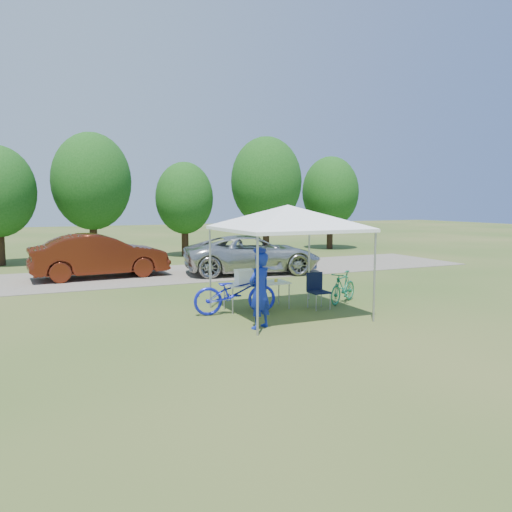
{
  "coord_description": "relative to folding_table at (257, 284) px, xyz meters",
  "views": [
    {
      "loc": [
        -5.76,
        -10.83,
        2.8
      ],
      "look_at": [
        0.05,
        2.0,
        1.27
      ],
      "focal_mm": 35.0,
      "sensor_mm": 36.0,
      "label": 1
    }
  ],
  "objects": [
    {
      "name": "cooler",
      "position": [
        -0.33,
        0.0,
        0.23
      ],
      "size": [
        0.51,
        0.35,
        0.37
      ],
      "color": "white",
      "rests_on": "folding_table"
    },
    {
      "name": "bike_blue",
      "position": [
        -0.73,
        -0.3,
        -0.1
      ],
      "size": [
        2.18,
        1.03,
        1.1
      ],
      "primitive_type": "imported",
      "rotation": [
        0.0,
        0.0,
        1.42
      ],
      "color": "#161FC5",
      "rests_on": "ground"
    },
    {
      "name": "folding_table",
      "position": [
        0.0,
        0.0,
        0.0
      ],
      "size": [
        1.69,
        0.7,
        0.7
      ],
      "color": "white",
      "rests_on": "ground"
    },
    {
      "name": "treeline",
      "position": [
        0.14,
        13.16,
        2.88
      ],
      "size": [
        24.89,
        4.28,
        6.3
      ],
      "color": "#382314",
      "rests_on": "ground"
    },
    {
      "name": "sedan",
      "position": [
        -3.04,
        7.28,
        0.17
      ],
      "size": [
        4.99,
        2.01,
        1.61
      ],
      "primitive_type": "imported",
      "rotation": [
        0.0,
        0.0,
        1.63
      ],
      "color": "#571D0E",
      "rests_on": "gravel_strip"
    },
    {
      "name": "canopy",
      "position": [
        0.43,
        -0.88,
        2.0
      ],
      "size": [
        4.53,
        4.53,
        3.0
      ],
      "color": "#A5A5AA",
      "rests_on": "ground"
    },
    {
      "name": "ice_cream_cup",
      "position": [
        0.53,
        -0.05,
        0.08
      ],
      "size": [
        0.09,
        0.09,
        0.07
      ],
      "primitive_type": "cylinder",
      "color": "yellow",
      "rests_on": "folding_table"
    },
    {
      "name": "bike_green",
      "position": [
        2.51,
        -0.27,
        -0.21
      ],
      "size": [
        1.48,
        1.11,
        0.88
      ],
      "primitive_type": "imported",
      "rotation": [
        0.0,
        0.0,
        -1.04
      ],
      "color": "#1A774E",
      "rests_on": "ground"
    },
    {
      "name": "folding_chair",
      "position": [
        1.49,
        -0.55,
        -0.1
      ],
      "size": [
        0.48,
        0.5,
        0.94
      ],
      "rotation": [
        0.0,
        0.0,
        0.01
      ],
      "color": "black",
      "rests_on": "ground"
    },
    {
      "name": "gravel_strip",
      "position": [
        0.43,
        7.12,
        -0.64
      ],
      "size": [
        24.0,
        5.0,
        0.02
      ],
      "primitive_type": "cube",
      "color": "gray",
      "rests_on": "ground"
    },
    {
      "name": "minivan",
      "position": [
        2.55,
        6.01,
        0.11
      ],
      "size": [
        5.68,
        3.38,
        1.48
      ],
      "primitive_type": "imported",
      "rotation": [
        0.0,
        0.0,
        1.39
      ],
      "color": "#BBBCB6",
      "rests_on": "gravel_strip"
    },
    {
      "name": "cyclist",
      "position": [
        -0.78,
        -1.86,
        0.2
      ],
      "size": [
        0.73,
        0.63,
        1.7
      ],
      "primitive_type": "imported",
      "rotation": [
        0.0,
        0.0,
        3.57
      ],
      "color": "#13259A",
      "rests_on": "ground"
    },
    {
      "name": "ground",
      "position": [
        0.43,
        -0.88,
        -0.65
      ],
      "size": [
        100.0,
        100.0,
        0.0
      ],
      "primitive_type": "plane",
      "color": "#2D5119",
      "rests_on": "ground"
    }
  ]
}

